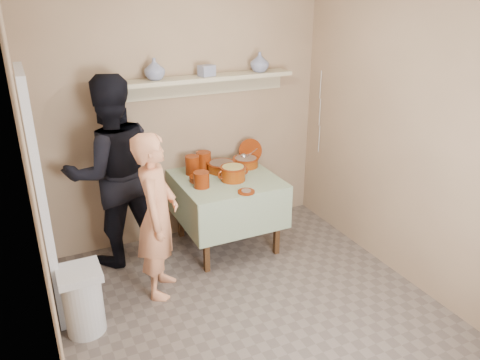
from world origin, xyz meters
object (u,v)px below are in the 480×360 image
person_cook (157,216)px  person_helper (113,172)px  cazuela_rice (233,172)px  serving_table (226,189)px  trash_bin (83,300)px

person_cook → person_helper: bearing=42.9°
person_helper → cazuela_rice: (1.10, -0.31, -0.07)m
person_cook → serving_table: size_ratio=1.51×
person_cook → cazuela_rice: 0.97m
person_cook → trash_bin: size_ratio=2.62×
serving_table → person_helper: bearing=168.2°
person_cook → cazuela_rice: bearing=-40.0°
trash_bin → person_cook: bearing=21.3°
serving_table → cazuela_rice: 0.22m
cazuela_rice → trash_bin: bearing=-157.2°
trash_bin → person_helper: bearing=63.5°
person_helper → trash_bin: (-0.49, -0.98, -0.63)m
person_helper → cazuela_rice: person_helper is taller
person_helper → cazuela_rice: 1.14m
serving_table → cazuela_rice: (0.03, -0.09, 0.20)m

